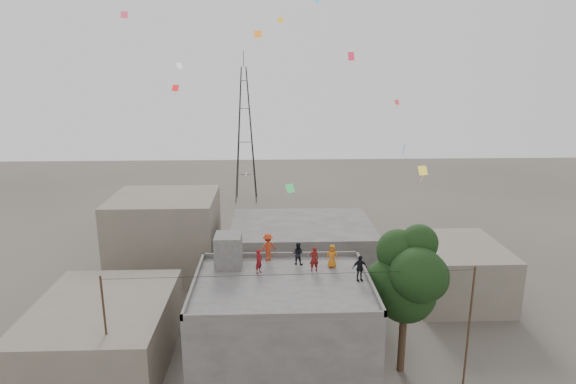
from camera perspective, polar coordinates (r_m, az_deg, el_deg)
name	(u,v)px	position (r m, az deg, el deg)	size (l,w,h in m)	color
ground	(283,378)	(30.66, -0.66, -21.14)	(140.00, 140.00, 0.00)	#443F38
main_building	(282,332)	(28.99, -0.67, -16.23)	(10.00, 8.00, 6.10)	#4D4B48
parapet	(282,281)	(27.49, -0.69, -10.49)	(10.00, 8.00, 0.30)	#4D4B48
stair_head_box	(229,251)	(29.65, -7.07, -6.90)	(1.60, 1.80, 2.00)	#4D4B48
neighbor_west	(103,333)	(32.92, -21.03, -15.36)	(8.00, 10.00, 4.00)	#6A6353
neighbor_north	(301,251)	(41.91, 1.59, -7.00)	(12.00, 9.00, 5.00)	#4D4B48
neighbor_northwest	(166,234)	(44.36, -14.29, -4.84)	(9.00, 8.00, 7.00)	#6A6353
neighbor_east	(455,271)	(40.94, 19.19, -8.83)	(7.00, 8.00, 4.40)	#6A6353
tree	(409,277)	(29.19, 14.11, -9.73)	(4.90, 4.60, 9.10)	black
utility_line	(292,331)	(27.53, 0.47, -16.16)	(20.12, 0.62, 7.40)	black
transmission_tower	(245,135)	(65.58, -5.10, 6.76)	(2.97, 2.97, 20.01)	black
person_red_adult	(314,259)	(28.83, 3.10, -7.94)	(0.56, 0.37, 1.54)	#63110F
person_orange_child	(332,256)	(29.45, 5.24, -7.58)	(0.71, 0.46, 1.45)	#C66A16
person_dark_child	(298,253)	(29.80, 1.17, -7.29)	(0.68, 0.53, 1.40)	black
person_dark_adult	(360,268)	(27.87, 8.48, -8.92)	(0.89, 0.37, 1.52)	black
person_orange_adult	(268,247)	(30.33, -2.40, -6.54)	(1.13, 0.65, 1.75)	#B43214
person_red_child	(259,261)	(28.61, -3.48, -8.20)	(0.53, 0.35, 1.47)	maroon
kites	(297,82)	(32.63, 1.06, 12.91)	(18.72, 17.16, 12.93)	red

